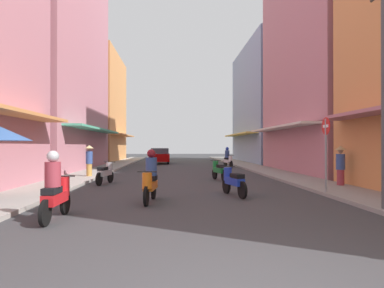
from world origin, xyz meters
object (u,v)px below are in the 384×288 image
object	(u,v)px
motorbike_silver	(105,173)
motorbike_green	(219,170)
motorbike_white	(228,158)
pedestrian_foreground	(341,164)
street_sign_no_entry	(326,145)
motorbike_blue	(233,181)
motorbike_red	(56,189)
pedestrian_midway	(89,160)
motorbike_orange	(150,179)
parked_car	(160,156)

from	to	relation	value
motorbike_silver	motorbike_green	xyz separation A→B (m)	(5.19, 1.28, 0.00)
motorbike_white	pedestrian_foreground	world-z (taller)	pedestrian_foreground
pedestrian_foreground	motorbike_white	bearing A→B (deg)	101.22
motorbike_silver	street_sign_no_entry	world-z (taller)	street_sign_no_entry
motorbike_blue	motorbike_red	xyz separation A→B (m)	(-4.67, -3.38, 0.20)
motorbike_white	pedestrian_midway	world-z (taller)	pedestrian_midway
motorbike_orange	motorbike_silver	xyz separation A→B (m)	(-2.29, 4.86, -0.20)
motorbike_silver	motorbike_red	xyz separation A→B (m)	(0.31, -7.13, 0.20)
motorbike_blue	pedestrian_foreground	bearing A→B (deg)	21.16
motorbike_green	pedestrian_foreground	bearing A→B (deg)	-36.25
motorbike_orange	parked_car	bearing A→B (deg)	91.54
motorbike_orange	pedestrian_foreground	distance (m)	7.87
motorbike_blue	motorbike_green	bearing A→B (deg)	87.75
motorbike_white	pedestrian_foreground	size ratio (longest dim) A/B	1.07
motorbike_red	parked_car	bearing A→B (deg)	86.61
motorbike_red	motorbike_green	xyz separation A→B (m)	(4.87, 8.40, -0.20)
motorbike_blue	motorbike_silver	world-z (taller)	same
pedestrian_foreground	motorbike_blue	bearing A→B (deg)	-158.84
pedestrian_midway	street_sign_no_entry	world-z (taller)	street_sign_no_entry
motorbike_silver	motorbike_orange	bearing A→B (deg)	-64.72
motorbike_orange	pedestrian_foreground	world-z (taller)	pedestrian_foreground
pedestrian_midway	motorbike_white	bearing A→B (deg)	42.60
motorbike_white	motorbike_green	bearing A→B (deg)	-102.07
motorbike_white	motorbike_silver	bearing A→B (deg)	-124.38
motorbike_green	street_sign_no_entry	distance (m)	6.00
pedestrian_midway	motorbike_red	bearing A→B (deg)	-80.26
motorbike_orange	motorbike_white	size ratio (longest dim) A/B	1.01
motorbike_orange	motorbike_green	xyz separation A→B (m)	(2.89, 6.14, -0.20)
motorbike_silver	pedestrian_foreground	size ratio (longest dim) A/B	1.07
street_sign_no_entry	motorbike_orange	bearing A→B (deg)	-169.70
parked_car	motorbike_silver	bearing A→B (deg)	-95.92
motorbike_orange	parked_car	xyz separation A→B (m)	(-0.58, 21.44, 0.04)
parked_car	street_sign_no_entry	size ratio (longest dim) A/B	1.56
motorbike_blue	pedestrian_midway	world-z (taller)	pedestrian_midway
motorbike_silver	motorbike_red	size ratio (longest dim) A/B	0.99
motorbike_blue	motorbike_red	bearing A→B (deg)	-144.15
pedestrian_midway	street_sign_no_entry	size ratio (longest dim) A/B	0.65
parked_car	pedestrian_midway	size ratio (longest dim) A/B	2.42
motorbike_silver	street_sign_no_entry	size ratio (longest dim) A/B	0.68
motorbike_silver	pedestrian_midway	bearing A→B (deg)	117.36
motorbike_blue	motorbike_green	xyz separation A→B (m)	(0.20, 5.03, 0.00)
motorbike_orange	street_sign_no_entry	distance (m)	6.04
motorbike_red	street_sign_no_entry	world-z (taller)	street_sign_no_entry
motorbike_orange	pedestrian_midway	bearing A→B (deg)	116.02
motorbike_orange	street_sign_no_entry	world-z (taller)	street_sign_no_entry
motorbike_red	parked_car	xyz separation A→B (m)	(1.40, 23.71, 0.04)
motorbike_green	pedestrian_foreground	size ratio (longest dim) A/B	1.06
motorbike_silver	motorbike_green	bearing A→B (deg)	13.86
motorbike_silver	street_sign_no_entry	bearing A→B (deg)	-24.96
pedestrian_midway	motorbike_orange	bearing A→B (deg)	-63.98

